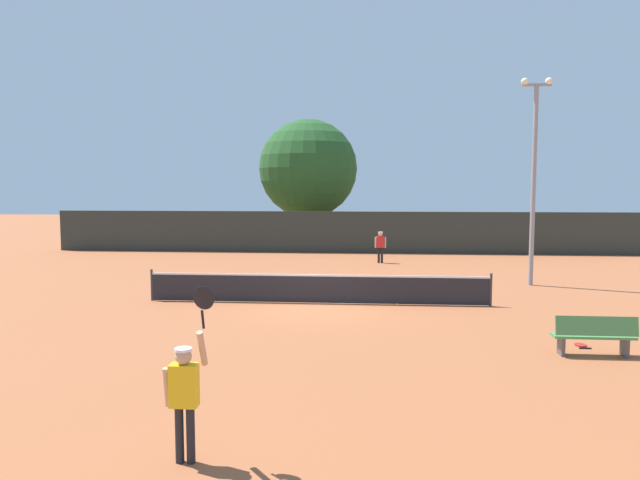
% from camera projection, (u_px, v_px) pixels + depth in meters
% --- Properties ---
extents(ground_plane, '(120.00, 120.00, 0.00)m').
position_uv_depth(ground_plane, '(317.00, 303.00, 19.48)').
color(ground_plane, '#9E5633').
extents(tennis_net, '(11.33, 0.08, 1.07)m').
position_uv_depth(tennis_net, '(317.00, 288.00, 19.43)').
color(tennis_net, '#232328').
rests_on(tennis_net, ground).
extents(perimeter_fence, '(34.02, 0.12, 2.42)m').
position_uv_depth(perimeter_fence, '(340.00, 232.00, 34.35)').
color(perimeter_fence, '#2D332D').
rests_on(perimeter_fence, ground).
extents(player_serving, '(0.67, 0.39, 2.48)m').
position_uv_depth(player_serving, '(185.00, 387.00, 8.13)').
color(player_serving, yellow).
rests_on(player_serving, ground).
extents(player_receiving, '(0.57, 0.23, 1.58)m').
position_uv_depth(player_receiving, '(380.00, 244.00, 29.77)').
color(player_receiving, red).
rests_on(player_receiving, ground).
extents(tennis_ball, '(0.07, 0.07, 0.07)m').
position_uv_depth(tennis_ball, '(397.00, 305.00, 19.09)').
color(tennis_ball, '#CCE033').
rests_on(tennis_ball, ground).
extents(spare_racket, '(0.28, 0.52, 0.04)m').
position_uv_depth(spare_racket, '(581.00, 345.00, 14.26)').
color(spare_racket, black).
rests_on(spare_racket, ground).
extents(courtside_bench, '(1.80, 0.44, 0.95)m').
position_uv_depth(courtside_bench, '(594.00, 336.00, 13.33)').
color(courtside_bench, '#478C4C').
rests_on(courtside_bench, ground).
extents(light_pole, '(1.18, 0.28, 7.99)m').
position_uv_depth(light_pole, '(534.00, 168.00, 22.67)').
color(light_pole, gray).
rests_on(light_pole, ground).
extents(large_tree, '(6.65, 6.65, 8.42)m').
position_uv_depth(large_tree, '(308.00, 169.00, 39.91)').
color(large_tree, brown).
rests_on(large_tree, ground).
extents(parked_car_near, '(1.99, 4.24, 1.69)m').
position_uv_depth(parked_car_near, '(302.00, 230.00, 42.19)').
color(parked_car_near, white).
rests_on(parked_car_near, ground).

